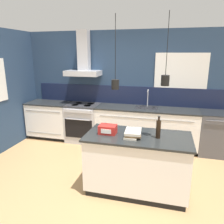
{
  "coord_description": "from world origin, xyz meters",
  "views": [
    {
      "loc": [
        0.99,
        -3.04,
        2.09
      ],
      "look_at": [
        0.03,
        0.68,
        1.05
      ],
      "focal_mm": 35.0,
      "sensor_mm": 36.0,
      "label": 1
    }
  ],
  "objects_px": {
    "oven_range": "(83,122)",
    "book_stack": "(133,133)",
    "dishwasher": "(214,133)",
    "bottle_on_island": "(158,129)",
    "red_supply_box": "(108,129)"
  },
  "relations": [
    {
      "from": "book_stack",
      "to": "red_supply_box",
      "type": "height_order",
      "value": "red_supply_box"
    },
    {
      "from": "bottle_on_island",
      "to": "dishwasher",
      "type": "bearing_deg",
      "value": 57.65
    },
    {
      "from": "oven_range",
      "to": "book_stack",
      "type": "distance_m",
      "value": 2.36
    },
    {
      "from": "dishwasher",
      "to": "red_supply_box",
      "type": "distance_m",
      "value": 2.58
    },
    {
      "from": "red_supply_box",
      "to": "bottle_on_island",
      "type": "bearing_deg",
      "value": 0.18
    },
    {
      "from": "red_supply_box",
      "to": "oven_range",
      "type": "bearing_deg",
      "value": 122.48
    },
    {
      "from": "oven_range",
      "to": "bottle_on_island",
      "type": "height_order",
      "value": "bottle_on_island"
    },
    {
      "from": "bottle_on_island",
      "to": "book_stack",
      "type": "bearing_deg",
      "value": -174.04
    },
    {
      "from": "oven_range",
      "to": "book_stack",
      "type": "xyz_separation_m",
      "value": [
        1.49,
        -1.76,
        0.51
      ]
    },
    {
      "from": "book_stack",
      "to": "dishwasher",
      "type": "bearing_deg",
      "value": 50.5
    },
    {
      "from": "dishwasher",
      "to": "bottle_on_island",
      "type": "relative_size",
      "value": 2.78
    },
    {
      "from": "dishwasher",
      "to": "bottle_on_island",
      "type": "bearing_deg",
      "value": -122.35
    },
    {
      "from": "bottle_on_island",
      "to": "book_stack",
      "type": "height_order",
      "value": "bottle_on_island"
    },
    {
      "from": "dishwasher",
      "to": "red_supply_box",
      "type": "height_order",
      "value": "red_supply_box"
    },
    {
      "from": "oven_range",
      "to": "bottle_on_island",
      "type": "distance_m",
      "value": 2.59
    }
  ]
}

